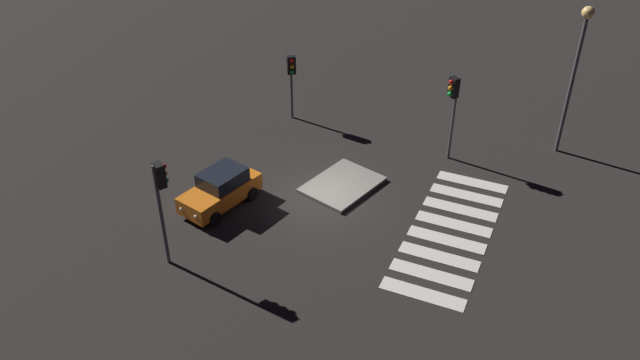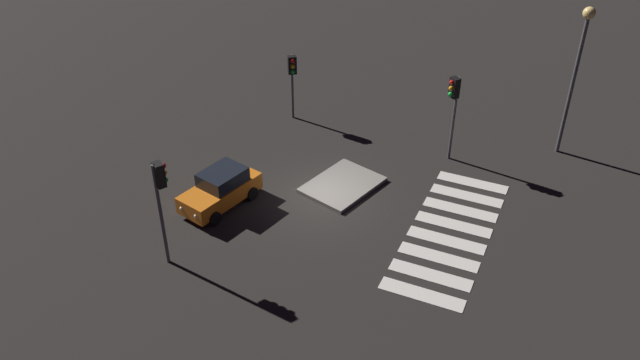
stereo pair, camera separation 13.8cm
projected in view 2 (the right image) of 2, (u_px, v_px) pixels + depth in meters
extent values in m
plane|color=black|center=(320.00, 199.00, 29.21)|extent=(80.00, 80.00, 0.00)
cube|color=gray|center=(342.00, 185.00, 29.95)|extent=(4.03, 3.44, 0.18)
cube|color=orange|center=(220.00, 192.00, 28.48)|extent=(3.98, 2.44, 0.76)
cube|color=black|center=(223.00, 177.00, 28.25)|extent=(2.19, 1.86, 0.62)
cylinder|color=black|center=(214.00, 218.00, 27.52)|extent=(0.63, 0.35, 0.60)
cylinder|color=black|center=(189.00, 205.00, 28.32)|extent=(0.63, 0.35, 0.60)
cylinder|color=black|center=(252.00, 193.00, 29.03)|extent=(0.63, 0.35, 0.60)
cylinder|color=black|center=(227.00, 181.00, 29.83)|extent=(0.63, 0.35, 0.60)
sphere|color=#F2EABF|center=(196.00, 216.00, 27.07)|extent=(0.20, 0.20, 0.20)
sphere|color=#F2EABF|center=(182.00, 208.00, 27.52)|extent=(0.20, 0.20, 0.20)
cylinder|color=#47474C|center=(161.00, 216.00, 24.43)|extent=(0.14, 0.14, 4.49)
cube|color=black|center=(159.00, 175.00, 23.53)|extent=(0.50, 0.54, 0.96)
sphere|color=red|center=(163.00, 166.00, 23.46)|extent=(0.22, 0.22, 0.22)
sphere|color=orange|center=(164.00, 173.00, 23.63)|extent=(0.22, 0.22, 0.22)
sphere|color=green|center=(165.00, 180.00, 23.80)|extent=(0.22, 0.22, 0.22)
cylinder|color=#47474C|center=(453.00, 119.00, 30.84)|extent=(0.14, 0.14, 4.32)
cube|color=black|center=(455.00, 88.00, 29.83)|extent=(0.52, 0.54, 0.96)
sphere|color=red|center=(452.00, 82.00, 29.59)|extent=(0.22, 0.22, 0.22)
sphere|color=orange|center=(451.00, 88.00, 29.75)|extent=(0.22, 0.22, 0.22)
sphere|color=green|center=(450.00, 94.00, 29.92)|extent=(0.22, 0.22, 0.22)
cylinder|color=#47474C|center=(292.00, 87.00, 34.51)|extent=(0.14, 0.14, 3.62)
cube|color=black|center=(292.00, 65.00, 33.62)|extent=(0.51, 0.54, 0.96)
sphere|color=red|center=(293.00, 61.00, 33.29)|extent=(0.22, 0.22, 0.22)
sphere|color=orange|center=(293.00, 66.00, 33.46)|extent=(0.22, 0.22, 0.22)
sphere|color=green|center=(293.00, 72.00, 33.62)|extent=(0.22, 0.22, 0.22)
cylinder|color=#47474C|center=(572.00, 88.00, 30.67)|extent=(0.18, 0.18, 6.88)
sphere|color=#F9D172|center=(589.00, 13.00, 28.66)|extent=(0.56, 0.56, 0.56)
cube|color=silver|center=(422.00, 294.00, 24.14)|extent=(0.70, 3.20, 0.02)
cube|color=silver|center=(430.00, 275.00, 25.01)|extent=(0.70, 3.20, 0.02)
cube|color=silver|center=(439.00, 257.00, 25.88)|extent=(0.70, 3.20, 0.02)
cube|color=silver|center=(446.00, 240.00, 26.76)|extent=(0.70, 3.20, 0.02)
cube|color=silver|center=(453.00, 224.00, 27.63)|extent=(0.70, 3.20, 0.02)
cube|color=silver|center=(460.00, 210.00, 28.50)|extent=(0.70, 3.20, 0.02)
cube|color=silver|center=(467.00, 196.00, 29.37)|extent=(0.70, 3.20, 0.02)
cube|color=silver|center=(472.00, 183.00, 30.24)|extent=(0.70, 3.20, 0.02)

